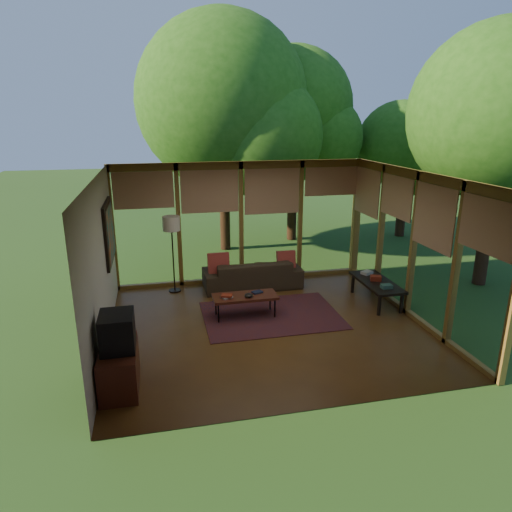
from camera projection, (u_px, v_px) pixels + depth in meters
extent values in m
plane|color=brown|center=(268.00, 326.00, 8.20)|extent=(5.50, 5.50, 0.00)
plane|color=white|center=(269.00, 175.00, 7.41)|extent=(5.50, 5.50, 0.00)
cube|color=beige|center=(101.00, 266.00, 7.23)|extent=(0.04, 5.00, 2.70)
cube|color=beige|center=(319.00, 313.00, 5.48)|extent=(5.50, 0.04, 2.70)
cube|color=olive|center=(241.00, 223.00, 10.14)|extent=(5.50, 0.12, 2.70)
cube|color=olive|center=(413.00, 245.00, 8.38)|extent=(0.12, 5.00, 2.70)
plane|color=#2C521E|center=(421.00, 216.00, 17.34)|extent=(40.00, 40.00, 0.00)
cylinder|color=#352013|center=(223.00, 157.00, 12.35)|extent=(0.28, 0.28, 5.13)
sphere|color=#1F5112|center=(222.00, 102.00, 11.93)|extent=(4.51, 4.51, 4.51)
cylinder|color=#352013|center=(292.00, 157.00, 13.42)|extent=(0.28, 0.28, 4.98)
sphere|color=#1F5112|center=(294.00, 107.00, 13.02)|extent=(3.37, 3.37, 3.37)
cylinder|color=#352013|center=(489.00, 178.00, 9.60)|extent=(0.28, 0.28, 4.73)
sphere|color=#1F5112|center=(499.00, 113.00, 9.22)|extent=(3.61, 3.61, 3.61)
cylinder|color=#352013|center=(397.00, 179.00, 13.91)|extent=(0.28, 0.28, 3.58)
sphere|color=#1F5112|center=(400.00, 146.00, 13.62)|extent=(2.64, 2.64, 2.64)
cube|color=maroon|center=(271.00, 315.00, 8.65)|extent=(2.55, 1.80, 0.01)
imported|color=#392C1C|center=(252.00, 274.00, 10.01)|extent=(2.14, 0.86, 0.62)
cube|color=maroon|center=(219.00, 264.00, 9.72)|extent=(0.45, 0.24, 0.48)
cube|color=maroon|center=(286.00, 260.00, 10.04)|extent=(0.41, 0.22, 0.43)
cube|color=#B0AB9F|center=(227.00, 297.00, 8.37)|extent=(0.22, 0.20, 0.03)
cube|color=maroon|center=(227.00, 296.00, 8.36)|extent=(0.23, 0.20, 0.03)
cube|color=black|center=(257.00, 292.00, 8.62)|extent=(0.22, 0.19, 0.03)
ellipsoid|color=black|center=(249.00, 295.00, 8.40)|extent=(0.16, 0.16, 0.07)
cube|color=#562317|center=(119.00, 368.00, 6.28)|extent=(0.50, 1.00, 0.60)
cube|color=black|center=(117.00, 331.00, 6.12)|extent=(0.45, 0.55, 0.50)
cube|color=#355D50|center=(387.00, 286.00, 8.76)|extent=(0.21, 0.16, 0.07)
cube|color=maroon|center=(376.00, 278.00, 9.17)|extent=(0.25, 0.22, 0.10)
cube|color=#B0AB9F|center=(367.00, 273.00, 9.55)|extent=(0.27, 0.24, 0.06)
cylinder|color=black|center=(175.00, 290.00, 9.86)|extent=(0.26, 0.26, 0.03)
cylinder|color=black|center=(173.00, 256.00, 9.63)|extent=(0.03, 0.03, 1.52)
cylinder|color=beige|center=(171.00, 223.00, 9.42)|extent=(0.36, 0.36, 0.30)
cube|color=#562317|center=(245.00, 297.00, 8.50)|extent=(1.20, 0.50, 0.05)
cylinder|color=black|center=(219.00, 314.00, 8.28)|extent=(0.03, 0.03, 0.38)
cylinder|color=black|center=(275.00, 308.00, 8.51)|extent=(0.03, 0.03, 0.38)
cylinder|color=black|center=(216.00, 306.00, 8.62)|extent=(0.03, 0.03, 0.38)
cylinder|color=black|center=(270.00, 301.00, 8.84)|extent=(0.03, 0.03, 0.38)
cube|color=black|center=(377.00, 282.00, 9.15)|extent=(0.60, 1.40, 0.05)
cube|color=black|center=(379.00, 305.00, 8.61)|extent=(0.05, 0.05, 0.40)
cube|color=black|center=(401.00, 303.00, 8.70)|extent=(0.05, 0.05, 0.40)
cube|color=black|center=(353.00, 284.00, 9.73)|extent=(0.05, 0.05, 0.40)
cube|color=black|center=(373.00, 282.00, 9.82)|extent=(0.05, 0.05, 0.40)
cube|color=black|center=(109.00, 232.00, 8.49)|extent=(0.05, 1.35, 1.15)
cube|color=#175A69|center=(110.00, 232.00, 8.49)|extent=(0.02, 1.20, 1.00)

